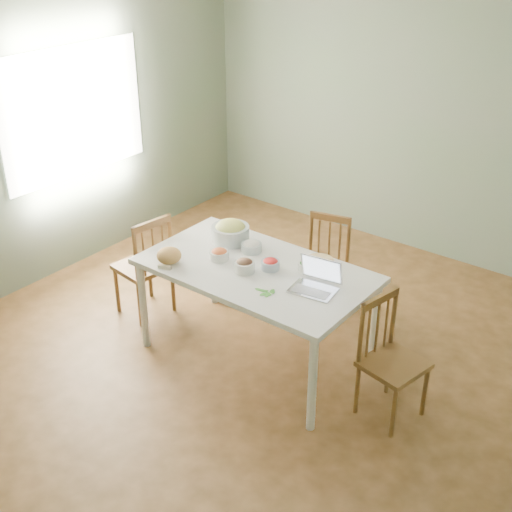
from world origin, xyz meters
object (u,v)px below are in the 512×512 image
Objects in this scene: chair_right at (394,362)px; bread_boule at (169,256)px; chair_far at (322,270)px; bowl_squash at (230,231)px; laptop at (313,278)px; dining_table at (256,314)px; chair_left at (143,264)px.

chair_right is 1.82m from bread_boule.
bowl_squash reaches higher than chair_far.
laptop is (0.46, -0.86, 0.47)m from chair_far.
bowl_squash is (-0.50, -0.61, 0.45)m from chair_far.
dining_table is at bearing 169.01° from laptop.
dining_table is 0.73m from laptop.
chair_left is (-1.25, -0.90, 0.03)m from chair_far.
bowl_squash reaches higher than chair_left.
laptop is at bearing -75.43° from chair_far.
bread_boule reaches higher than dining_table.
bread_boule is 0.62× the size of bowl_squash.
bowl_squash reaches higher than chair_right.
chair_far is at bearing 109.87° from laptop.
bowl_squash is 0.97× the size of laptop.
chair_left reaches higher than chair_right.
chair_left is 3.01× the size of laptop.
laptop is (-0.64, -0.07, 0.47)m from chair_right.
chair_left is at bearing 104.09° from chair_right.
dining_table is at bearing 100.55° from chair_left.
bowl_squash is 0.99m from laptop.
bread_boule reaches higher than chair_right.
laptop is (1.71, 0.03, 0.45)m from chair_left.
bread_boule is at bearing -172.29° from laptop.
dining_table is 0.81m from bread_boule.
laptop is at bearing 15.95° from bread_boule.
laptop reaches higher than bread_boule.
chair_right reaches higher than dining_table.
chair_left reaches higher than dining_table.
chair_far is 4.73× the size of bread_boule.
bowl_squash is (0.75, 0.29, 0.43)m from chair_left.
chair_left is 1.04× the size of chair_right.
bread_boule is at bearing 114.04° from chair_right.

